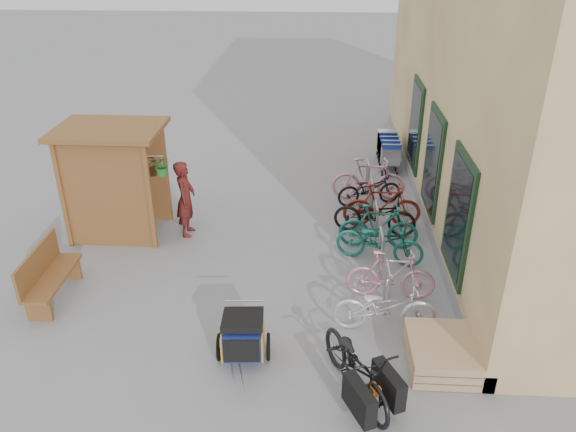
# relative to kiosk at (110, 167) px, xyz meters

# --- Properties ---
(ground) EXTENTS (80.00, 80.00, 0.00)m
(ground) POSITION_rel_kiosk_xyz_m (3.28, -2.47, -1.55)
(ground) COLOR gray
(building) EXTENTS (6.07, 13.00, 7.00)m
(building) POSITION_rel_kiosk_xyz_m (9.77, 2.03, 1.94)
(building) COLOR #E2CA82
(building) RESTS_ON ground
(kiosk) EXTENTS (2.49, 1.65, 2.40)m
(kiosk) POSITION_rel_kiosk_xyz_m (0.00, 0.00, 0.00)
(kiosk) COLOR brown
(kiosk) RESTS_ON ground
(bike_rack) EXTENTS (0.05, 5.35, 0.86)m
(bike_rack) POSITION_rel_kiosk_xyz_m (5.58, -0.07, -1.04)
(bike_rack) COLOR #A5A8AD
(bike_rack) RESTS_ON ground
(pallet_stack) EXTENTS (1.00, 1.20, 0.40)m
(pallet_stack) POSITION_rel_kiosk_xyz_m (6.28, -3.87, -1.34)
(pallet_stack) COLOR tan
(pallet_stack) RESTS_ON ground
(bench) EXTENTS (0.51, 1.61, 1.02)m
(bench) POSITION_rel_kiosk_xyz_m (-0.41, -2.53, -1.03)
(bench) COLOR brown
(bench) RESTS_ON ground
(shopping_carts) EXTENTS (0.53, 1.77, 0.94)m
(shopping_carts) POSITION_rel_kiosk_xyz_m (6.28, 4.32, -1.00)
(shopping_carts) COLOR silver
(shopping_carts) RESTS_ON ground
(child_trailer) EXTENTS (0.84, 1.40, 0.81)m
(child_trailer) POSITION_rel_kiosk_xyz_m (3.26, -3.89, -1.10)
(child_trailer) COLOR navy
(child_trailer) RESTS_ON ground
(cargo_bike) EXTENTS (1.39, 1.97, 0.98)m
(cargo_bike) POSITION_rel_kiosk_xyz_m (4.96, -4.57, -1.06)
(cargo_bike) COLOR black
(cargo_bike) RESTS_ON ground
(person_kiosk) EXTENTS (0.40, 0.62, 1.69)m
(person_kiosk) POSITION_rel_kiosk_xyz_m (1.53, 0.03, -0.71)
(person_kiosk) COLOR maroon
(person_kiosk) RESTS_ON ground
(bike_0) EXTENTS (1.72, 0.63, 0.90)m
(bike_0) POSITION_rel_kiosk_xyz_m (5.49, -3.06, -1.10)
(bike_0) COLOR silver
(bike_0) RESTS_ON ground
(bike_1) EXTENTS (1.61, 0.55, 0.95)m
(bike_1) POSITION_rel_kiosk_xyz_m (5.68, -2.15, -1.08)
(bike_1) COLOR pink
(bike_1) RESTS_ON ground
(bike_2) EXTENTS (1.86, 1.09, 0.92)m
(bike_2) POSITION_rel_kiosk_xyz_m (5.59, -0.89, -1.09)
(bike_2) COLOR #1A6A5E
(bike_2) RESTS_ON ground
(bike_3) EXTENTS (1.66, 0.55, 0.99)m
(bike_3) POSITION_rel_kiosk_xyz_m (5.61, -0.36, -1.06)
(bike_3) COLOR #1A6A5E
(bike_3) RESTS_ON ground
(bike_4) EXTENTS (1.85, 0.90, 0.93)m
(bike_4) POSITION_rel_kiosk_xyz_m (5.59, 0.27, -1.09)
(bike_4) COLOR black
(bike_4) RESTS_ON ground
(bike_5) EXTENTS (1.74, 0.54, 1.04)m
(bike_5) POSITION_rel_kiosk_xyz_m (5.77, 0.59, -1.03)
(bike_5) COLOR maroon
(bike_5) RESTS_ON ground
(bike_6) EXTENTS (1.66, 0.94, 0.82)m
(bike_6) POSITION_rel_kiosk_xyz_m (5.58, 1.72, -1.14)
(bike_6) COLOR black
(bike_6) RESTS_ON ground
(bike_7) EXTENTS (1.80, 0.51, 1.08)m
(bike_7) POSITION_rel_kiosk_xyz_m (5.58, 2.00, -1.01)
(bike_7) COLOR pink
(bike_7) RESTS_ON ground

